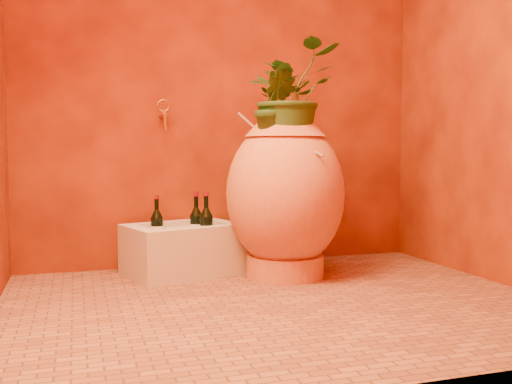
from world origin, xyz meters
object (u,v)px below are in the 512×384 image
object	(u,v)px
wine_bottle_b	(206,228)
wine_bottle_c	(196,226)
wine_bottle_a	(157,228)
wall_tap	(164,113)
amphora	(285,193)
stone_basin	(183,250)

from	to	relation	value
wine_bottle_b	wine_bottle_c	bearing A→B (deg)	106.14
wine_bottle_a	wine_bottle_b	distance (m)	0.29
wine_bottle_b	wall_tap	distance (m)	0.72
wine_bottle_c	wine_bottle_b	bearing A→B (deg)	-73.86
amphora	stone_basin	xyz separation A→B (m)	(-0.54, 0.24, -0.33)
amphora	wine_bottle_a	size ratio (longest dim) A/B	3.17
stone_basin	wine_bottle_a	distance (m)	0.19
stone_basin	wine_bottle_c	world-z (taller)	wine_bottle_c
amphora	wall_tap	size ratio (longest dim) A/B	5.14
amphora	wine_bottle_a	bearing A→B (deg)	157.78
wine_bottle_b	wall_tap	xyz separation A→B (m)	(-0.20, 0.24, 0.65)
wine_bottle_b	amphora	bearing A→B (deg)	-20.50
wine_bottle_c	wall_tap	xyz separation A→B (m)	(-0.16, 0.12, 0.66)
stone_basin	wall_tap	world-z (taller)	wall_tap
wine_bottle_a	wall_tap	world-z (taller)	wall_tap
wine_bottle_b	wine_bottle_a	bearing A→B (deg)	155.12
amphora	wine_bottle_c	xyz separation A→B (m)	(-0.45, 0.27, -0.20)
amphora	wine_bottle_b	xyz separation A→B (m)	(-0.42, 0.16, -0.20)
wine_bottle_a	wine_bottle_b	bearing A→B (deg)	-24.88
wine_bottle_a	wine_bottle_b	size ratio (longest dim) A/B	0.93
wine_bottle_b	stone_basin	bearing A→B (deg)	146.51
stone_basin	wine_bottle_b	distance (m)	0.20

